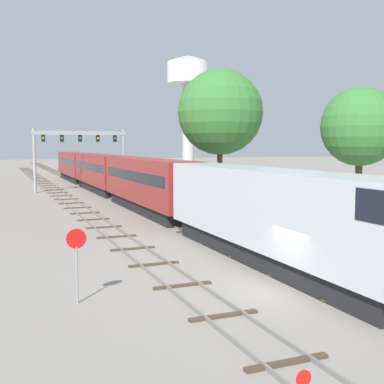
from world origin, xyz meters
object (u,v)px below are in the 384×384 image
at_px(water_tower, 188,82).
at_px(trackside_tree_left, 220,112).
at_px(trackside_tree_mid, 360,127).
at_px(stop_sign, 77,255).
at_px(signal_gantry, 80,145).
at_px(passenger_train, 118,176).

distance_m(water_tower, trackside_tree_left, 58.69).
relative_size(water_tower, trackside_tree_mid, 2.38).
distance_m(water_tower, trackside_tree_mid, 70.96).
bearing_deg(stop_sign, trackside_tree_mid, 28.20).
bearing_deg(stop_sign, signal_gantry, 80.45).
distance_m(signal_gantry, trackside_tree_left, 22.10).
bearing_deg(trackside_tree_left, stop_sign, -124.72).
relative_size(water_tower, stop_sign, 8.81).
xyz_separation_m(signal_gantry, stop_sign, (-7.75, -46.07, -4.14)).
xyz_separation_m(water_tower, stop_sign, (-37.18, -82.09, -17.89)).
distance_m(signal_gantry, stop_sign, 46.90).
distance_m(signal_gantry, water_tower, 48.50).
xyz_separation_m(stop_sign, trackside_tree_mid, (24.81, 13.30, 5.59)).
distance_m(passenger_train, trackside_tree_mid, 26.46).
distance_m(passenger_train, signal_gantry, 12.10).
height_order(passenger_train, signal_gantry, signal_gantry).
height_order(signal_gantry, trackside_tree_left, trackside_tree_left).
distance_m(water_tower, stop_sign, 91.88).
relative_size(water_tower, trackside_tree_left, 1.85).
relative_size(signal_gantry, water_tower, 0.48).
relative_size(signal_gantry, trackside_tree_mid, 1.13).
relative_size(passenger_train, stop_sign, 29.52).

